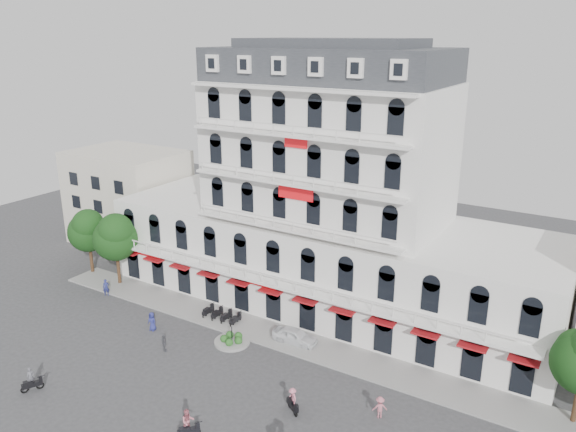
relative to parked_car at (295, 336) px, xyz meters
The scene contains 16 objects.
ground 9.13m from the parked_car, 101.04° to the right, with size 120.00×120.00×0.00m, color #38383A.
sidewalk 1.85m from the parked_car, behind, with size 53.00×4.00×0.16m, color gray.
main_building 13.07m from the parked_car, 100.88° to the left, with size 45.00×15.00×25.80m.
flank_building_west 34.03m from the parked_car, 160.78° to the left, with size 14.00×10.00×12.00m, color beige.
traffic_island 5.59m from the parked_car, 148.30° to the right, with size 3.20×3.20×1.60m.
parked_scooter_row 8.12m from the parked_car, behind, with size 4.40×1.80×1.10m, color black, non-canonical shape.
tree_west_outer 28.10m from the parked_car, behind, with size 4.50×4.48×7.76m.
tree_west_inner 23.24m from the parked_car, behind, with size 4.76×4.76×8.25m.
parked_car is the anchor object (origin of this frame).
rider_west 21.47m from the parked_car, 129.40° to the right, with size 1.04×1.54×2.02m.
rider_southwest 14.35m from the parked_car, 89.37° to the right, with size 1.17×1.44×2.27m.
rider_center 9.55m from the parked_car, 60.16° to the right, with size 1.44×1.17×1.98m.
pedestrian_left 13.37m from the parked_car, 158.27° to the right, with size 0.88×0.57×1.80m, color navy.
pedestrian_mid 11.39m from the parked_car, 141.72° to the right, with size 0.94×0.39×1.60m, color #56565D.
pedestrian_right 11.77m from the parked_car, 28.13° to the right, with size 1.08×0.62×1.67m, color #BE6473.
pedestrian_far 21.85m from the parked_car, behind, with size 0.66×0.43×1.80m, color navy.
Camera 1 is at (24.18, -28.82, 26.19)m, focal length 35.00 mm.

